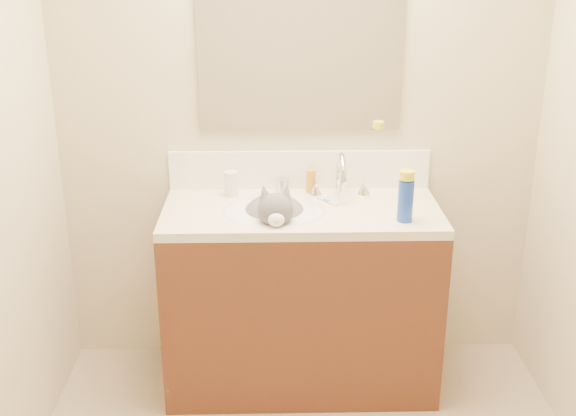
{
  "coord_description": "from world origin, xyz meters",
  "views": [
    {
      "loc": [
        -0.13,
        -1.94,
        1.97
      ],
      "look_at": [
        -0.06,
        0.92,
        0.88
      ],
      "focal_mm": 45.0,
      "sensor_mm": 36.0,
      "label": 1
    }
  ],
  "objects_px": {
    "cat": "(275,218)",
    "silver_jar": "(283,185)",
    "spray_can": "(405,201)",
    "pill_bottle": "(231,184)",
    "vanity_cabinet": "(301,301)",
    "faucet": "(341,179)",
    "amber_bottle": "(311,181)",
    "basin": "(274,226)"
  },
  "relations": [
    {
      "from": "faucet",
      "to": "cat",
      "type": "height_order",
      "value": "faucet"
    },
    {
      "from": "basin",
      "to": "spray_can",
      "type": "distance_m",
      "value": 0.58
    },
    {
      "from": "pill_bottle",
      "to": "cat",
      "type": "bearing_deg",
      "value": -46.17
    },
    {
      "from": "vanity_cabinet",
      "to": "silver_jar",
      "type": "distance_m",
      "value": 0.53
    },
    {
      "from": "cat",
      "to": "spray_can",
      "type": "xyz_separation_m",
      "value": [
        0.53,
        -0.12,
        0.12
      ]
    },
    {
      "from": "spray_can",
      "to": "silver_jar",
      "type": "bearing_deg",
      "value": 143.12
    },
    {
      "from": "silver_jar",
      "to": "amber_bottle",
      "type": "distance_m",
      "value": 0.13
    },
    {
      "from": "faucet",
      "to": "silver_jar",
      "type": "height_order",
      "value": "faucet"
    },
    {
      "from": "cat",
      "to": "amber_bottle",
      "type": "height_order",
      "value": "cat"
    },
    {
      "from": "faucet",
      "to": "pill_bottle",
      "type": "relative_size",
      "value": 2.49
    },
    {
      "from": "basin",
      "to": "amber_bottle",
      "type": "xyz_separation_m",
      "value": [
        0.17,
        0.24,
        0.12
      ]
    },
    {
      "from": "vanity_cabinet",
      "to": "basin",
      "type": "distance_m",
      "value": 0.4
    },
    {
      "from": "vanity_cabinet",
      "to": "basin",
      "type": "xyz_separation_m",
      "value": [
        -0.12,
        -0.03,
        0.38
      ]
    },
    {
      "from": "faucet",
      "to": "amber_bottle",
      "type": "xyz_separation_m",
      "value": [
        -0.13,
        0.07,
        -0.03
      ]
    },
    {
      "from": "pill_bottle",
      "to": "amber_bottle",
      "type": "bearing_deg",
      "value": 5.56
    },
    {
      "from": "basin",
      "to": "faucet",
      "type": "distance_m",
      "value": 0.38
    },
    {
      "from": "vanity_cabinet",
      "to": "amber_bottle",
      "type": "bearing_deg",
      "value": 76.16
    },
    {
      "from": "cat",
      "to": "spray_can",
      "type": "bearing_deg",
      "value": -14.62
    },
    {
      "from": "faucet",
      "to": "pill_bottle",
      "type": "bearing_deg",
      "value": 176.18
    },
    {
      "from": "vanity_cabinet",
      "to": "pill_bottle",
      "type": "bearing_deg",
      "value": 151.4
    },
    {
      "from": "silver_jar",
      "to": "vanity_cabinet",
      "type": "bearing_deg",
      "value": -70.04
    },
    {
      "from": "silver_jar",
      "to": "faucet",
      "type": "bearing_deg",
      "value": -17.01
    },
    {
      "from": "vanity_cabinet",
      "to": "cat",
      "type": "relative_size",
      "value": 2.96
    },
    {
      "from": "pill_bottle",
      "to": "silver_jar",
      "type": "bearing_deg",
      "value": 11.23
    },
    {
      "from": "vanity_cabinet",
      "to": "faucet",
      "type": "bearing_deg",
      "value": 37.29
    },
    {
      "from": "spray_can",
      "to": "basin",
      "type": "bearing_deg",
      "value": 166.75
    },
    {
      "from": "vanity_cabinet",
      "to": "cat",
      "type": "bearing_deg",
      "value": -163.07
    },
    {
      "from": "silver_jar",
      "to": "amber_bottle",
      "type": "xyz_separation_m",
      "value": [
        0.13,
        -0.01,
        0.02
      ]
    },
    {
      "from": "amber_bottle",
      "to": "faucet",
      "type": "bearing_deg",
      "value": -27.74
    },
    {
      "from": "vanity_cabinet",
      "to": "silver_jar",
      "type": "xyz_separation_m",
      "value": [
        -0.08,
        0.22,
        0.48
      ]
    },
    {
      "from": "silver_jar",
      "to": "cat",
      "type": "bearing_deg",
      "value": -98.24
    },
    {
      "from": "faucet",
      "to": "vanity_cabinet",
      "type": "bearing_deg",
      "value": -142.71
    },
    {
      "from": "cat",
      "to": "silver_jar",
      "type": "height_order",
      "value": "cat"
    },
    {
      "from": "basin",
      "to": "amber_bottle",
      "type": "distance_m",
      "value": 0.32
    },
    {
      "from": "silver_jar",
      "to": "amber_bottle",
      "type": "bearing_deg",
      "value": -4.86
    },
    {
      "from": "vanity_cabinet",
      "to": "amber_bottle",
      "type": "distance_m",
      "value": 0.55
    },
    {
      "from": "faucet",
      "to": "spray_can",
      "type": "distance_m",
      "value": 0.38
    },
    {
      "from": "basin",
      "to": "cat",
      "type": "relative_size",
      "value": 1.11
    },
    {
      "from": "cat",
      "to": "amber_bottle",
      "type": "bearing_deg",
      "value": 53.68
    },
    {
      "from": "basin",
      "to": "vanity_cabinet",
      "type": "bearing_deg",
      "value": 14.04
    },
    {
      "from": "basin",
      "to": "amber_bottle",
      "type": "bearing_deg",
      "value": 54.05
    },
    {
      "from": "amber_bottle",
      "to": "silver_jar",
      "type": "bearing_deg",
      "value": 175.14
    }
  ]
}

